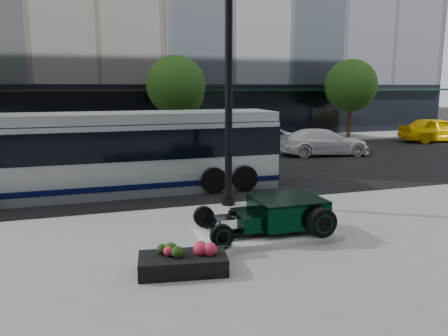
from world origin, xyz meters
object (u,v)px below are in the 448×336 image
object	(u,v)px
lamppost	(229,93)
flower_planter	(183,262)
transit_bus	(115,152)
yellow_taxi	(437,130)
hot_rod	(280,213)
white_sedan	(324,142)

from	to	relation	value
lamppost	flower_planter	xyz separation A→B (m)	(-2.52, -4.63, -3.33)
transit_bus	yellow_taxi	world-z (taller)	transit_bus
lamppost	transit_bus	distance (m)	5.17
hot_rod	lamppost	size ratio (longest dim) A/B	0.42
lamppost	hot_rod	bearing A→B (deg)	-83.99
hot_rod	transit_bus	distance (m)	7.47
yellow_taxi	flower_planter	bearing A→B (deg)	137.36
lamppost	yellow_taxi	bearing A→B (deg)	31.20
hot_rod	yellow_taxi	xyz separation A→B (m)	(18.94, 14.81, 0.16)
hot_rod	lamppost	world-z (taller)	lamppost
flower_planter	white_sedan	distance (m)	17.52
hot_rod	transit_bus	xyz separation A→B (m)	(-3.60, 6.50, 0.79)
hot_rod	flower_planter	xyz separation A→B (m)	(-2.85, -1.49, -0.37)
hot_rod	lamppost	xyz separation A→B (m)	(-0.33, 3.14, 2.97)
lamppost	yellow_taxi	xyz separation A→B (m)	(19.27, 11.67, -2.81)
white_sedan	lamppost	bearing A→B (deg)	144.34
lamppost	white_sedan	size ratio (longest dim) A/B	1.50
yellow_taxi	lamppost	bearing A→B (deg)	131.76
hot_rod	transit_bus	world-z (taller)	transit_bus
transit_bus	yellow_taxi	distance (m)	24.03
yellow_taxi	white_sedan	bearing A→B (deg)	115.37
white_sedan	transit_bus	bearing A→B (deg)	123.43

